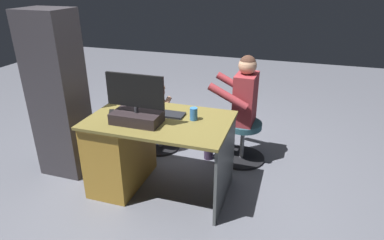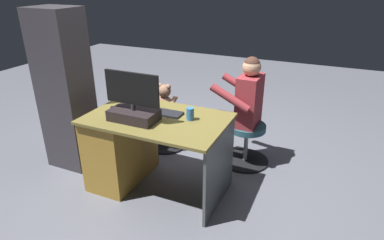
# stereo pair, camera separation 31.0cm
# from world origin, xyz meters

# --- Properties ---
(ground_plane) EXTENTS (10.00, 10.00, 0.00)m
(ground_plane) POSITION_xyz_m (0.00, 0.00, 0.00)
(ground_plane) COLOR slate
(desk) EXTENTS (1.22, 0.76, 0.72)m
(desk) POSITION_xyz_m (0.31, 0.42, 0.38)
(desk) COLOR brown
(desk) RESTS_ON ground_plane
(monitor) EXTENTS (0.50, 0.23, 0.42)m
(monitor) POSITION_xyz_m (0.14, 0.55, 0.84)
(monitor) COLOR black
(monitor) RESTS_ON desk
(keyboard) EXTENTS (0.42, 0.14, 0.02)m
(keyboard) POSITION_xyz_m (0.02, 0.32, 0.73)
(keyboard) COLOR black
(keyboard) RESTS_ON desk
(computer_mouse) EXTENTS (0.06, 0.10, 0.04)m
(computer_mouse) POSITION_xyz_m (0.33, 0.31, 0.74)
(computer_mouse) COLOR #252B22
(computer_mouse) RESTS_ON desk
(cup) EXTENTS (0.06, 0.06, 0.11)m
(cup) POSITION_xyz_m (-0.29, 0.35, 0.77)
(cup) COLOR #3372BF
(cup) RESTS_ON desk
(tv_remote) EXTENTS (0.11, 0.15, 0.02)m
(tv_remote) POSITION_xyz_m (0.44, 0.45, 0.73)
(tv_remote) COLOR black
(tv_remote) RESTS_ON desk
(office_chair_teddy) EXTENTS (0.44, 0.44, 0.44)m
(office_chair_teddy) POSITION_xyz_m (0.33, -0.32, 0.26)
(office_chair_teddy) COLOR black
(office_chair_teddy) RESTS_ON ground_plane
(teddy_bear) EXTENTS (0.23, 0.23, 0.33)m
(teddy_bear) POSITION_xyz_m (0.33, -0.33, 0.58)
(teddy_bear) COLOR #926953
(teddy_bear) RESTS_ON office_chair_teddy
(visitor_chair) EXTENTS (0.50, 0.50, 0.44)m
(visitor_chair) POSITION_xyz_m (-0.61, -0.36, 0.24)
(visitor_chair) COLOR black
(visitor_chair) RESTS_ON ground_plane
(person) EXTENTS (0.51, 0.49, 1.14)m
(person) POSITION_xyz_m (-0.53, -0.35, 0.66)
(person) COLOR maroon
(person) RESTS_ON ground_plane
(equipment_rack) EXTENTS (0.44, 0.36, 1.59)m
(equipment_rack) POSITION_xyz_m (1.05, 0.38, 0.79)
(equipment_rack) COLOR #353237
(equipment_rack) RESTS_ON ground_plane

